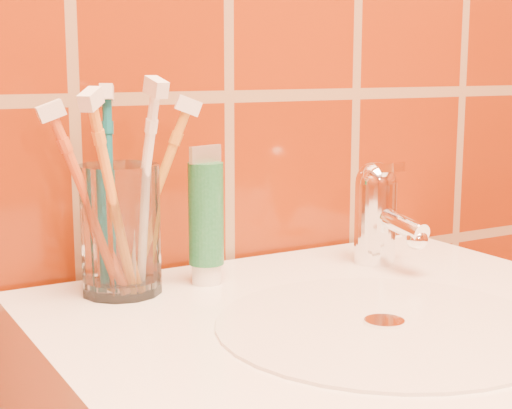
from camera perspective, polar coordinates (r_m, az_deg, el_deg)
glass_tumbler at (r=0.80m, az=-9.84°, el=-1.80°), size 0.11×0.11×0.13m
toothpaste_tube at (r=0.82m, az=-3.65°, el=-1.12°), size 0.04×0.04×0.15m
faucet at (r=0.91m, az=8.86°, el=-0.37°), size 0.05×0.11×0.12m
toothbrush_0 at (r=0.77m, az=-12.04°, el=0.05°), size 0.11×0.10×0.20m
toothbrush_1 at (r=0.75m, az=-10.38°, el=0.34°), size 0.15×0.15×0.22m
toothbrush_2 at (r=0.77m, az=-8.20°, el=0.96°), size 0.05×0.14×0.24m
toothbrush_3 at (r=0.81m, az=-10.65°, el=1.04°), size 0.07×0.09×0.22m
toothbrush_4 at (r=0.80m, az=-7.38°, el=0.63°), size 0.14×0.12×0.21m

